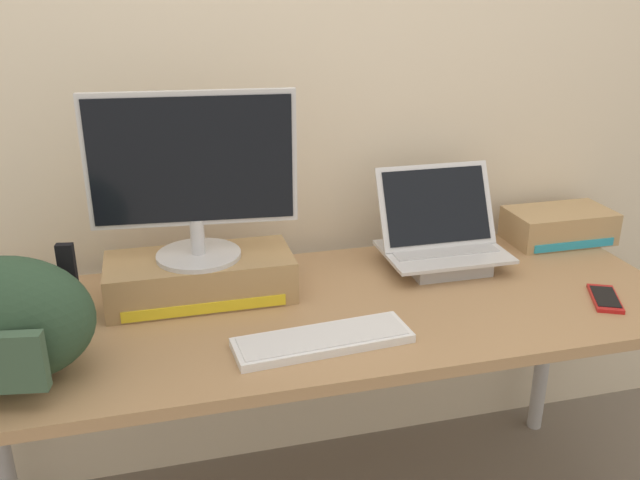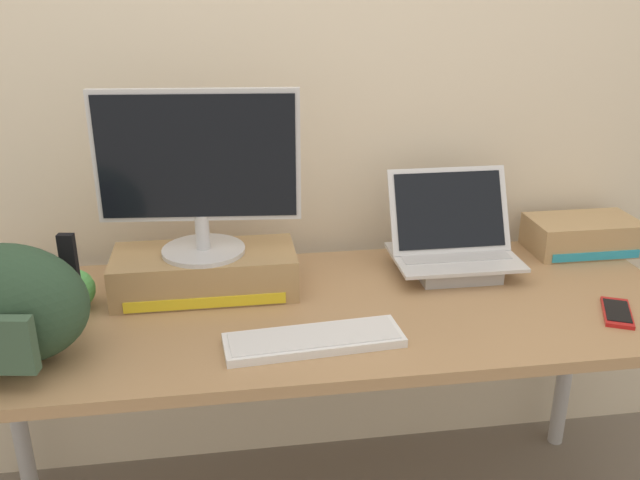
{
  "view_description": "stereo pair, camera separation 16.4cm",
  "coord_description": "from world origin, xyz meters",
  "px_view_note": "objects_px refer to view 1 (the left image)",
  "views": [
    {
      "loc": [
        -0.39,
        -1.5,
        1.53
      ],
      "look_at": [
        0.0,
        0.0,
        0.92
      ],
      "focal_mm": 38.06,
      "sensor_mm": 36.0,
      "label": 1
    },
    {
      "loc": [
        -0.23,
        -1.53,
        1.53
      ],
      "look_at": [
        0.0,
        0.0,
        0.92
      ],
      "focal_mm": 38.06,
      "sensor_mm": 36.0,
      "label": 2
    }
  ],
  "objects_px": {
    "plush_toy": "(67,301)",
    "toner_box_cyan": "(559,225)",
    "toner_box_yellow": "(200,277)",
    "external_keyboard": "(323,340)",
    "desktop_monitor": "(193,175)",
    "open_laptop": "(441,247)",
    "messenger_backpack": "(8,321)",
    "cell_phone": "(605,298)"
  },
  "relations": [
    {
      "from": "plush_toy",
      "to": "toner_box_cyan",
      "type": "relative_size",
      "value": 0.32
    },
    {
      "from": "toner_box_yellow",
      "to": "external_keyboard",
      "type": "distance_m",
      "value": 0.4
    },
    {
      "from": "desktop_monitor",
      "to": "open_laptop",
      "type": "relative_size",
      "value": 1.47
    },
    {
      "from": "plush_toy",
      "to": "toner_box_cyan",
      "type": "height_order",
      "value": "plush_toy"
    },
    {
      "from": "desktop_monitor",
      "to": "toner_box_cyan",
      "type": "xyz_separation_m",
      "value": [
        1.13,
        0.13,
        -0.28
      ]
    },
    {
      "from": "messenger_backpack",
      "to": "toner_box_yellow",
      "type": "bearing_deg",
      "value": 44.41
    },
    {
      "from": "toner_box_yellow",
      "to": "cell_phone",
      "type": "xyz_separation_m",
      "value": [
        1.01,
        -0.28,
        -0.05
      ]
    },
    {
      "from": "plush_toy",
      "to": "toner_box_cyan",
      "type": "bearing_deg",
      "value": 6.8
    },
    {
      "from": "external_keyboard",
      "to": "toner_box_cyan",
      "type": "height_order",
      "value": "toner_box_cyan"
    },
    {
      "from": "toner_box_yellow",
      "to": "open_laptop",
      "type": "xyz_separation_m",
      "value": [
        0.69,
        0.04,
        0.0
      ]
    },
    {
      "from": "toner_box_yellow",
      "to": "plush_toy",
      "type": "height_order",
      "value": "toner_box_yellow"
    },
    {
      "from": "plush_toy",
      "to": "open_laptop",
      "type": "bearing_deg",
      "value": 4.72
    },
    {
      "from": "plush_toy",
      "to": "toner_box_yellow",
      "type": "bearing_deg",
      "value": 8.5
    },
    {
      "from": "messenger_backpack",
      "to": "plush_toy",
      "type": "relative_size",
      "value": 3.69
    },
    {
      "from": "toner_box_yellow",
      "to": "cell_phone",
      "type": "height_order",
      "value": "toner_box_yellow"
    },
    {
      "from": "desktop_monitor",
      "to": "cell_phone",
      "type": "relative_size",
      "value": 3.07
    },
    {
      "from": "toner_box_yellow",
      "to": "external_keyboard",
      "type": "xyz_separation_m",
      "value": [
        0.25,
        -0.32,
        -0.04
      ]
    },
    {
      "from": "toner_box_yellow",
      "to": "toner_box_cyan",
      "type": "bearing_deg",
      "value": 6.31
    },
    {
      "from": "toner_box_yellow",
      "to": "desktop_monitor",
      "type": "relative_size",
      "value": 0.93
    },
    {
      "from": "desktop_monitor",
      "to": "open_laptop",
      "type": "distance_m",
      "value": 0.74
    },
    {
      "from": "plush_toy",
      "to": "desktop_monitor",
      "type": "bearing_deg",
      "value": 8.31
    },
    {
      "from": "desktop_monitor",
      "to": "cell_phone",
      "type": "bearing_deg",
      "value": -9.99
    },
    {
      "from": "open_laptop",
      "to": "external_keyboard",
      "type": "height_order",
      "value": "open_laptop"
    },
    {
      "from": "desktop_monitor",
      "to": "plush_toy",
      "type": "xyz_separation_m",
      "value": [
        -0.32,
        -0.05,
        -0.28
      ]
    },
    {
      "from": "desktop_monitor",
      "to": "toner_box_cyan",
      "type": "distance_m",
      "value": 1.17
    },
    {
      "from": "open_laptop",
      "to": "external_keyboard",
      "type": "bearing_deg",
      "value": -141.48
    },
    {
      "from": "messenger_backpack",
      "to": "toner_box_cyan",
      "type": "bearing_deg",
      "value": 24.18
    },
    {
      "from": "external_keyboard",
      "to": "desktop_monitor",
      "type": "bearing_deg",
      "value": 123.6
    },
    {
      "from": "messenger_backpack",
      "to": "plush_toy",
      "type": "xyz_separation_m",
      "value": [
        0.08,
        0.24,
        -0.08
      ]
    },
    {
      "from": "desktop_monitor",
      "to": "toner_box_yellow",
      "type": "bearing_deg",
      "value": 87.8
    },
    {
      "from": "desktop_monitor",
      "to": "messenger_backpack",
      "type": "bearing_deg",
      "value": -139.23
    },
    {
      "from": "open_laptop",
      "to": "messenger_backpack",
      "type": "bearing_deg",
      "value": -163.27
    },
    {
      "from": "cell_phone",
      "to": "open_laptop",
      "type": "bearing_deg",
      "value": 160.14
    },
    {
      "from": "messenger_backpack",
      "to": "toner_box_cyan",
      "type": "height_order",
      "value": "messenger_backpack"
    },
    {
      "from": "cell_phone",
      "to": "plush_toy",
      "type": "distance_m",
      "value": 1.36
    },
    {
      "from": "toner_box_yellow",
      "to": "messenger_backpack",
      "type": "height_order",
      "value": "messenger_backpack"
    },
    {
      "from": "external_keyboard",
      "to": "plush_toy",
      "type": "height_order",
      "value": "plush_toy"
    },
    {
      "from": "toner_box_yellow",
      "to": "plush_toy",
      "type": "xyz_separation_m",
      "value": [
        -0.32,
        -0.05,
        -0.0
      ]
    },
    {
      "from": "desktop_monitor",
      "to": "messenger_backpack",
      "type": "height_order",
      "value": "desktop_monitor"
    },
    {
      "from": "desktop_monitor",
      "to": "messenger_backpack",
      "type": "relative_size",
      "value": 1.35
    },
    {
      "from": "toner_box_cyan",
      "to": "toner_box_yellow",
      "type": "bearing_deg",
      "value": -173.69
    },
    {
      "from": "toner_box_yellow",
      "to": "plush_toy",
      "type": "relative_size",
      "value": 4.65
    }
  ]
}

